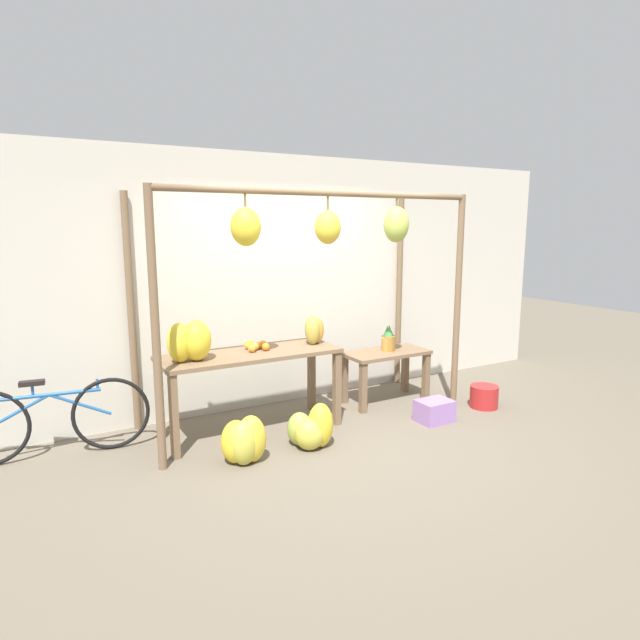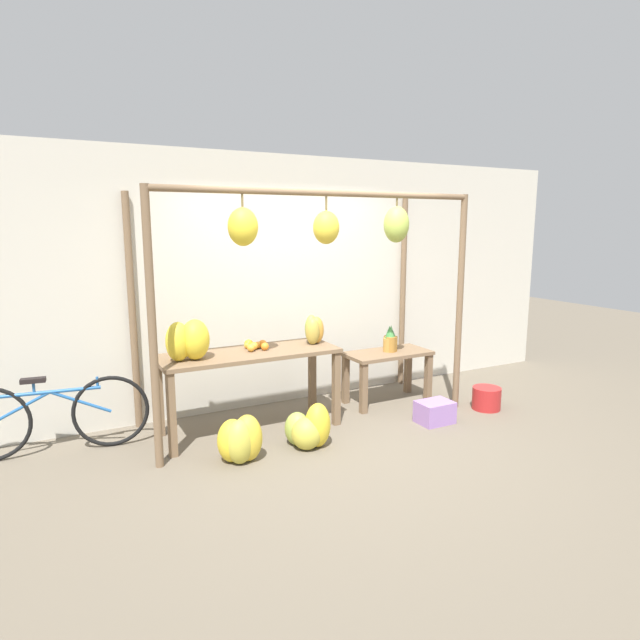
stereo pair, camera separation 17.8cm
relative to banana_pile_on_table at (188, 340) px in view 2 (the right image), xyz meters
name	(u,v)px [view 2 (the right image)]	position (x,y,z in m)	size (l,w,h in m)	color
ground_plane	(346,445)	(1.27, -0.71, -1.00)	(20.00, 20.00, 0.00)	#665B4C
shop_wall_back	(281,282)	(1.27, 0.77, 0.40)	(8.00, 0.08, 2.80)	beige
stall_awning	(318,257)	(1.26, -0.15, 0.73)	(3.35, 1.20, 2.36)	brown
display_table_main	(249,363)	(0.61, 0.06, -0.31)	(1.77, 0.64, 0.81)	brown
display_table_side	(387,363)	(2.31, 0.14, -0.52)	(0.99, 0.49, 0.60)	brown
banana_pile_on_table	(188,340)	(0.00, 0.00, 0.00)	(0.50, 0.38, 0.38)	yellow
orange_pile	(255,345)	(0.69, 0.13, -0.15)	(0.24, 0.23, 0.09)	orange
pineapple_cluster	(390,341)	(2.36, 0.17, -0.28)	(0.19, 0.22, 0.31)	#B27F38
banana_pile_ground_left	(240,440)	(0.26, -0.59, -0.80)	(0.48, 0.43, 0.42)	gold
banana_pile_ground_right	(309,429)	(0.93, -0.59, -0.82)	(0.49, 0.46, 0.42)	yellow
fruit_crate_white	(435,412)	(2.38, -0.64, -0.88)	(0.36, 0.27, 0.23)	#9970B7
blue_bucket	(486,398)	(3.16, -0.58, -0.87)	(0.31, 0.31, 0.25)	#AD2323
parked_bicycle	(52,416)	(-1.16, 0.35, -0.64)	(1.65, 0.25, 0.72)	black
papaya_pile	(313,330)	(1.33, 0.10, -0.04)	(0.26, 0.27, 0.30)	gold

